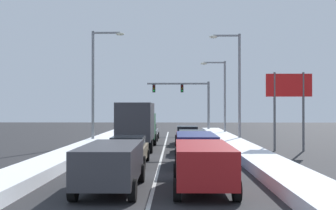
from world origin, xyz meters
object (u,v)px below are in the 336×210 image
street_lamp_right_near (236,79)px  box_truck_center_lane_third (137,123)px  traffic_light_gantry (189,96)px  sedan_maroon_right_lane_fourth (187,135)px  sedan_gray_center_lane_fourth (148,132)px  street_lamp_right_mid (221,91)px  suv_navy_right_lane_second (196,146)px  sedan_tan_center_lane_second (129,150)px  suv_red_right_lane_nearest (203,163)px  suv_charcoal_center_lane_nearest (111,163)px  street_lamp_left_mid (97,78)px  roadside_sign_right (289,93)px  sedan_black_right_lane_third (191,141)px

street_lamp_right_near → box_truck_center_lane_third: bearing=-149.3°
street_lamp_right_near → traffic_light_gantry: bearing=103.0°
sedan_maroon_right_lane_fourth → box_truck_center_lane_third: bearing=-132.1°
sedan_gray_center_lane_fourth → street_lamp_right_mid: bearing=31.0°
suv_navy_right_lane_second → sedan_gray_center_lane_fourth: bearing=102.1°
sedan_tan_center_lane_second → sedan_gray_center_lane_fourth: same height
suv_red_right_lane_nearest → suv_charcoal_center_lane_nearest: 3.34m
sedan_tan_center_lane_second → street_lamp_left_mid: 12.66m
sedan_gray_center_lane_fourth → traffic_light_gantry: size_ratio=0.60×
suv_red_right_lane_nearest → box_truck_center_lane_third: size_ratio=0.68×
sedan_maroon_right_lane_fourth → traffic_light_gantry: bearing=87.2°
sedan_tan_center_lane_second → street_lamp_right_near: street_lamp_right_near is taller
box_truck_center_lane_third → street_lamp_right_mid: (7.64, 12.99, 2.87)m
sedan_maroon_right_lane_fourth → roadside_sign_right: size_ratio=0.82×
sedan_black_right_lane_third → suv_charcoal_center_lane_nearest: bearing=-105.5°
sedan_tan_center_lane_second → traffic_light_gantry: (4.21, 27.14, 3.73)m
sedan_maroon_right_lane_fourth → street_lamp_right_mid: 10.43m
suv_red_right_lane_nearest → sedan_tan_center_lane_second: suv_red_right_lane_nearest is taller
street_lamp_right_mid → roadside_sign_right: size_ratio=1.44×
suv_red_right_lane_nearest → roadside_sign_right: size_ratio=0.89×
sedan_gray_center_lane_fourth → street_lamp_right_near: 9.77m
roadside_sign_right → traffic_light_gantry: bearing=107.1°
street_lamp_left_mid → street_lamp_right_mid: bearing=41.2°
suv_navy_right_lane_second → box_truck_center_lane_third: (-3.82, 8.36, 0.88)m
box_truck_center_lane_third → street_lamp_right_mid: bearing=59.5°
sedan_maroon_right_lane_fourth → sedan_tan_center_lane_second: bearing=-106.0°
box_truck_center_lane_third → sedan_gray_center_lane_fourth: bearing=88.6°
suv_navy_right_lane_second → sedan_black_right_lane_third: size_ratio=1.09×
suv_red_right_lane_nearest → street_lamp_right_near: bearing=77.9°
box_truck_center_lane_third → street_lamp_left_mid: (-3.55, 3.18, 3.55)m
roadside_sign_right → box_truck_center_lane_third: bearing=174.6°
suv_red_right_lane_nearest → sedan_maroon_right_lane_fourth: size_ratio=1.09×
street_lamp_right_near → street_lamp_left_mid: (-11.41, -1.49, -0.01)m
traffic_light_gantry → sedan_tan_center_lane_second: bearing=-98.8°
street_lamp_right_mid → roadside_sign_right: bearing=-77.6°
suv_red_right_lane_nearest → suv_navy_right_lane_second: (0.06, 6.10, 0.00)m
sedan_tan_center_lane_second → street_lamp_right_mid: bearing=70.7°
sedan_gray_center_lane_fourth → street_lamp_left_mid: bearing=-125.1°
sedan_maroon_right_lane_fourth → sedan_tan_center_lane_second: (-3.47, -12.10, 0.00)m
traffic_light_gantry → roadside_sign_right: (6.21, -20.22, -0.48)m
suv_navy_right_lane_second → street_lamp_right_near: 14.34m
suv_charcoal_center_lane_nearest → sedan_gray_center_lane_fourth: (-0.20, 23.05, -0.25)m
box_truck_center_lane_third → sedan_gray_center_lane_fourth: size_ratio=1.60×
sedan_maroon_right_lane_fourth → box_truck_center_lane_third: box_truck_center_lane_third is taller
street_lamp_left_mid → sedan_gray_center_lane_fourth: bearing=54.9°
sedan_black_right_lane_third → street_lamp_right_mid: street_lamp_right_mid is taller
suv_red_right_lane_nearest → box_truck_center_lane_third: bearing=104.6°
suv_navy_right_lane_second → traffic_light_gantry: traffic_light_gantry is taller
traffic_light_gantry → street_lamp_left_mid: size_ratio=0.82×
suv_red_right_lane_nearest → roadside_sign_right: roadside_sign_right is taller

